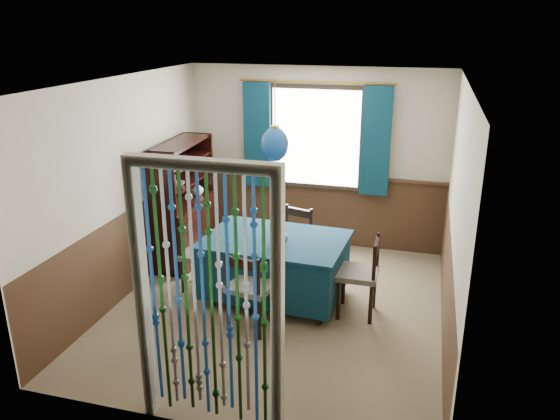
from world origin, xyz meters
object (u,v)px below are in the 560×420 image
(dining_table, at_px, (275,264))
(vase_table, at_px, (279,236))
(chair_right, at_px, (361,274))
(bowl_shelf, at_px, (178,184))
(chair_far, at_px, (293,240))
(sideboard, at_px, (184,219))
(chair_left, at_px, (197,254))
(vase_sideboard, at_px, (197,188))
(pendant_lamp, at_px, (275,144))
(chair_near, at_px, (250,288))

(dining_table, distance_m, vase_table, 0.44)
(chair_right, relative_size, bowl_shelf, 4.89)
(vase_table, bearing_deg, dining_table, 120.89)
(chair_far, distance_m, bowl_shelf, 1.61)
(sideboard, relative_size, bowl_shelf, 8.73)
(chair_left, xyz_separation_m, vase_table, (1.06, -0.17, 0.41))
(chair_right, relative_size, vase_sideboard, 4.42)
(chair_far, distance_m, sideboard, 1.53)
(sideboard, bearing_deg, vase_table, -33.38)
(pendant_lamp, bearing_deg, vase_table, -59.11)
(vase_sideboard, bearing_deg, chair_far, -16.76)
(chair_far, bearing_deg, vase_table, 109.50)
(chair_near, height_order, bowl_shelf, bowl_shelf)
(chair_far, distance_m, chair_right, 1.22)
(bowl_shelf, bearing_deg, vase_sideboard, 90.00)
(chair_right, height_order, sideboard, sideboard)
(vase_sideboard, bearing_deg, sideboard, -100.39)
(chair_near, bearing_deg, chair_left, 153.11)
(sideboard, height_order, vase_table, sideboard)
(chair_near, xyz_separation_m, bowl_shelf, (-1.36, 1.26, 0.65))
(chair_right, xyz_separation_m, pendant_lamp, (-0.98, 0.09, 1.35))
(chair_far, relative_size, vase_sideboard, 4.26)
(pendant_lamp, bearing_deg, vase_sideboard, 141.84)
(chair_left, relative_size, pendant_lamp, 0.96)
(dining_table, xyz_separation_m, chair_near, (-0.07, -0.70, 0.04))
(dining_table, height_order, vase_sideboard, vase_sideboard)
(chair_left, bearing_deg, chair_far, 122.56)
(sideboard, distance_m, bowl_shelf, 0.60)
(chair_near, xyz_separation_m, pendant_lamp, (0.07, 0.70, 1.35))
(chair_right, bearing_deg, chair_left, 86.51)
(chair_right, bearing_deg, vase_table, 93.59)
(dining_table, relative_size, bowl_shelf, 8.86)
(chair_left, distance_m, bowl_shelf, 0.98)
(chair_left, distance_m, vase_sideboard, 1.28)
(chair_left, height_order, bowl_shelf, bowl_shelf)
(chair_far, relative_size, vase_table, 4.71)
(chair_near, xyz_separation_m, sideboard, (-1.42, 1.49, 0.09))
(chair_near, bearing_deg, dining_table, 95.68)
(chair_near, xyz_separation_m, vase_sideboard, (-1.36, 1.82, 0.43))
(sideboard, bearing_deg, dining_table, -30.62)
(chair_near, distance_m, chair_right, 1.21)
(pendant_lamp, height_order, vase_sideboard, pendant_lamp)
(vase_sideboard, bearing_deg, dining_table, -38.16)
(vase_table, distance_m, bowl_shelf, 1.70)
(vase_sideboard, bearing_deg, bowl_shelf, -90.00)
(dining_table, xyz_separation_m, chair_right, (0.98, -0.09, 0.04))
(bowl_shelf, bearing_deg, chair_near, -42.93)
(bowl_shelf, distance_m, vase_sideboard, 0.60)
(bowl_shelf, bearing_deg, chair_right, -15.18)
(sideboard, relative_size, pendant_lamp, 1.88)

